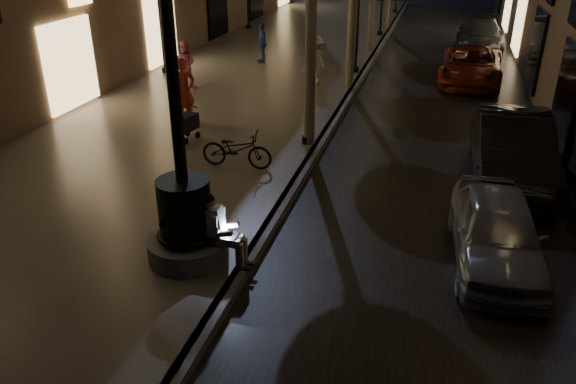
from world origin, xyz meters
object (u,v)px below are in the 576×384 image
(lamp_curb_a, at_px, (309,26))
(car_rear, at_px, (479,37))
(stroller, at_px, (185,123))
(pedestrian_white, at_px, (314,61))
(car_second, at_px, (512,147))
(pedestrian_blue, at_px, (262,43))
(fountain_lamppost, at_px, (185,207))
(car_front, at_px, (497,231))
(pedestrian_pink, at_px, (185,65))
(pedestrian_red, at_px, (184,92))
(car_third, at_px, (471,66))
(bicycle, at_px, (237,149))
(seated_man_laptop, at_px, (220,228))

(lamp_curb_a, relative_size, car_rear, 0.94)
(stroller, xyz_separation_m, pedestrian_white, (2.06, 6.32, 0.38))
(car_second, height_order, pedestrian_blue, pedestrian_blue)
(fountain_lamppost, distance_m, pedestrian_blue, 14.98)
(car_front, relative_size, pedestrian_pink, 2.21)
(car_rear, height_order, pedestrian_red, pedestrian_red)
(lamp_curb_a, relative_size, car_front, 1.32)
(stroller, bearing_deg, car_third, 61.63)
(bicycle, bearing_deg, lamp_curb_a, -33.65)
(fountain_lamppost, xyz_separation_m, car_third, (5.00, 14.26, -0.56))
(seated_man_laptop, xyz_separation_m, car_front, (4.57, 1.63, -0.27))
(stroller, relative_size, bicycle, 0.57)
(lamp_curb_a, xyz_separation_m, pedestrian_red, (-3.76, 0.63, -2.09))
(fountain_lamppost, distance_m, car_second, 7.98)
(car_third, bearing_deg, bicycle, -115.32)
(car_rear, bearing_deg, bicycle, -108.91)
(car_front, relative_size, car_rear, 0.72)
(car_front, relative_size, pedestrian_white, 2.09)
(seated_man_laptop, relative_size, pedestrian_pink, 0.79)
(stroller, height_order, car_second, car_second)
(car_second, height_order, pedestrian_pink, pedestrian_pink)
(fountain_lamppost, bearing_deg, lamp_curb_a, 83.35)
(seated_man_laptop, relative_size, car_front, 0.36)
(car_rear, distance_m, bicycle, 16.81)
(car_rear, height_order, pedestrian_white, pedestrian_white)
(seated_man_laptop, bearing_deg, pedestrian_white, 95.00)
(seated_man_laptop, bearing_deg, car_front, 19.63)
(car_second, bearing_deg, car_third, 93.40)
(fountain_lamppost, relative_size, stroller, 5.26)
(bicycle, bearing_deg, pedestrian_white, -2.53)
(car_third, relative_size, pedestrian_pink, 2.83)
(fountain_lamppost, relative_size, pedestrian_blue, 3.28)
(car_front, bearing_deg, seated_man_laptop, -164.08)
(lamp_curb_a, bearing_deg, pedestrian_blue, 114.85)
(car_third, xyz_separation_m, pedestrian_white, (-5.41, -2.60, 0.43))
(fountain_lamppost, height_order, car_second, fountain_lamppost)
(pedestrian_white, height_order, bicycle, pedestrian_white)
(stroller, distance_m, pedestrian_blue, 9.32)
(car_rear, xyz_separation_m, pedestrian_white, (-5.85, -8.06, 0.33))
(stroller, distance_m, pedestrian_pink, 5.29)
(car_second, distance_m, pedestrian_red, 8.86)
(pedestrian_blue, bearing_deg, fountain_lamppost, -17.94)
(pedestrian_white, bearing_deg, car_second, 74.63)
(bicycle, bearing_deg, pedestrian_blue, 13.02)
(seated_man_laptop, distance_m, car_third, 14.93)
(lamp_curb_a, distance_m, pedestrian_blue, 9.75)
(lamp_curb_a, relative_size, car_third, 1.03)
(seated_man_laptop, relative_size, pedestrian_white, 0.74)
(lamp_curb_a, relative_size, stroller, 4.86)
(pedestrian_blue, bearing_deg, stroller, -25.59)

